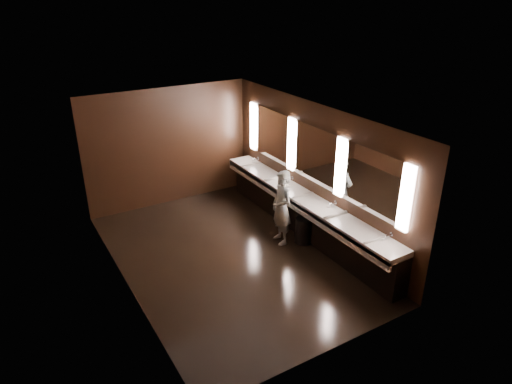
# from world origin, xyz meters

# --- Properties ---
(floor) EXTENTS (6.00, 6.00, 0.00)m
(floor) POSITION_xyz_m (0.00, 0.00, 0.00)
(floor) COLOR black
(floor) RESTS_ON ground
(ceiling) EXTENTS (4.00, 6.00, 0.02)m
(ceiling) POSITION_xyz_m (0.00, 0.00, 2.80)
(ceiling) COLOR #2D2D2B
(ceiling) RESTS_ON wall_back
(wall_back) EXTENTS (4.00, 0.02, 2.80)m
(wall_back) POSITION_xyz_m (0.00, 3.00, 1.40)
(wall_back) COLOR black
(wall_back) RESTS_ON floor
(wall_front) EXTENTS (4.00, 0.02, 2.80)m
(wall_front) POSITION_xyz_m (0.00, -3.00, 1.40)
(wall_front) COLOR black
(wall_front) RESTS_ON floor
(wall_left) EXTENTS (0.02, 6.00, 2.80)m
(wall_left) POSITION_xyz_m (-2.00, 0.00, 1.40)
(wall_left) COLOR black
(wall_left) RESTS_ON floor
(wall_right) EXTENTS (0.02, 6.00, 2.80)m
(wall_right) POSITION_xyz_m (2.00, 0.00, 1.40)
(wall_right) COLOR black
(wall_right) RESTS_ON floor
(sink_counter) EXTENTS (0.55, 5.40, 1.01)m
(sink_counter) POSITION_xyz_m (1.79, 0.00, 0.50)
(sink_counter) COLOR black
(sink_counter) RESTS_ON floor
(mirror_band) EXTENTS (0.06, 5.03, 1.15)m
(mirror_band) POSITION_xyz_m (1.98, -0.00, 1.75)
(mirror_band) COLOR white
(mirror_band) RESTS_ON wall_right
(person) EXTENTS (0.44, 0.61, 1.56)m
(person) POSITION_xyz_m (1.19, -0.03, 0.78)
(person) COLOR #8099BF
(person) RESTS_ON floor
(trash_bin) EXTENTS (0.38, 0.38, 0.55)m
(trash_bin) POSITION_xyz_m (1.58, -0.29, 0.27)
(trash_bin) COLOR black
(trash_bin) RESTS_ON floor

